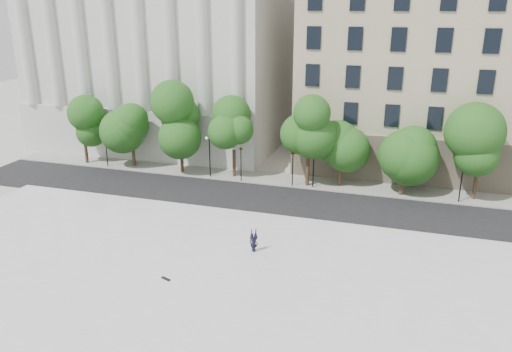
% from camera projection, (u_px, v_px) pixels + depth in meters
% --- Properties ---
extents(ground, '(160.00, 160.00, 0.00)m').
position_uv_depth(ground, '(163.00, 301.00, 30.82)').
color(ground, '#ADAAA3').
rests_on(ground, ground).
extents(plaza, '(44.00, 22.00, 0.45)m').
position_uv_depth(plaza, '(184.00, 274.00, 33.46)').
color(plaza, silver).
rests_on(plaza, ground).
extents(street, '(60.00, 8.00, 0.02)m').
position_uv_depth(street, '(251.00, 198.00, 47.11)').
color(street, black).
rests_on(street, ground).
extents(far_sidewalk, '(60.00, 4.00, 0.12)m').
position_uv_depth(far_sidewalk, '(268.00, 178.00, 52.52)').
color(far_sidewalk, '#99978D').
rests_on(far_sidewalk, ground).
extents(building_west, '(31.50, 27.65, 25.60)m').
position_uv_depth(building_west, '(175.00, 40.00, 66.24)').
color(building_west, '#BBBBB6').
rests_on(building_west, ground).
extents(building_east, '(36.00, 26.15, 23.00)m').
position_uv_depth(building_east, '(472.00, 62.00, 56.92)').
color(building_east, tan).
rests_on(building_east, ground).
extents(traffic_light_west, '(0.90, 1.58, 4.13)m').
position_uv_depth(traffic_light_west, '(241.00, 148.00, 50.49)').
color(traffic_light_west, black).
rests_on(traffic_light_west, ground).
extents(traffic_light_east, '(0.59, 1.94, 4.27)m').
position_uv_depth(traffic_light_east, '(293.00, 151.00, 48.95)').
color(traffic_light_east, black).
rests_on(traffic_light_east, ground).
extents(person_lying, '(1.24, 1.84, 0.47)m').
position_uv_depth(person_lying, '(254.00, 248.00, 35.97)').
color(person_lying, black).
rests_on(person_lying, plaza).
extents(skateboard, '(0.73, 0.43, 0.07)m').
position_uv_depth(skateboard, '(166.00, 279.00, 32.36)').
color(skateboard, black).
rests_on(skateboard, plaza).
extents(street_trees, '(45.51, 5.39, 8.14)m').
position_uv_depth(street_trees, '(287.00, 134.00, 49.70)').
color(street_trees, '#382619').
rests_on(street_trees, ground).
extents(lamp_posts, '(37.97, 0.28, 4.47)m').
position_uv_depth(lamp_posts, '(265.00, 155.00, 50.29)').
color(lamp_posts, black).
rests_on(lamp_posts, ground).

